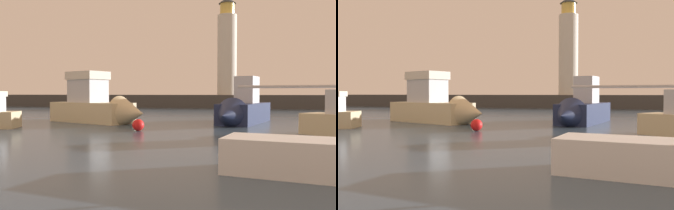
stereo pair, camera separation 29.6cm
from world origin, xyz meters
The scene contains 6 objects.
ground_plane centered at (0.00, 27.64, 0.00)m, with size 220.00×220.00×0.00m, color #384C60.
breakwater centered at (0.00, 55.28, 1.03)m, with size 82.55×5.52×2.07m, color #423F3D.
lighthouse centered at (-0.05, 55.28, 9.37)m, with size 3.03×3.03×15.41m.
motorboat_1 centered at (-7.87, 24.41, 1.33)m, with size 9.60×6.12×4.51m.
motorboat_4 centered at (3.13, 25.92, 1.07)m, with size 4.59×9.22×4.03m.
mooring_buoy centered at (-2.93, 19.19, 0.37)m, with size 0.75×0.75×0.75m, color red.
Camera 2 is at (4.34, -1.89, 2.37)m, focal length 38.12 mm.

